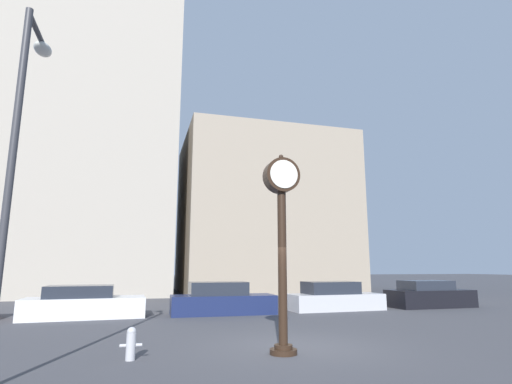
{
  "coord_description": "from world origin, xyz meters",
  "views": [
    {
      "loc": [
        -3.92,
        -10.07,
        2.01
      ],
      "look_at": [
        1.97,
        10.8,
        6.13
      ],
      "focal_mm": 28.0,
      "sensor_mm": 36.0,
      "label": 1
    }
  ],
  "objects_px": {
    "street_lamp_left": "(21,132)",
    "street_clock": "(282,222)",
    "car_white": "(84,304)",
    "car_navy": "(222,300)",
    "car_silver": "(334,298)",
    "car_black": "(429,296)",
    "fire_hydrant_near": "(131,343)"
  },
  "relations": [
    {
      "from": "street_lamp_left",
      "to": "street_clock",
      "type": "bearing_deg",
      "value": 9.23
    },
    {
      "from": "car_white",
      "to": "street_lamp_left",
      "type": "xyz_separation_m",
      "value": [
        -0.22,
        -9.67,
        4.09
      ]
    },
    {
      "from": "street_clock",
      "to": "street_lamp_left",
      "type": "relative_size",
      "value": 0.69
    },
    {
      "from": "street_clock",
      "to": "car_white",
      "type": "height_order",
      "value": "street_clock"
    },
    {
      "from": "street_lamp_left",
      "to": "car_navy",
      "type": "bearing_deg",
      "value": 58.04
    },
    {
      "from": "car_white",
      "to": "car_silver",
      "type": "distance_m",
      "value": 11.24
    },
    {
      "from": "street_clock",
      "to": "car_silver",
      "type": "relative_size",
      "value": 1.06
    },
    {
      "from": "car_white",
      "to": "car_silver",
      "type": "height_order",
      "value": "car_silver"
    },
    {
      "from": "street_clock",
      "to": "street_lamp_left",
      "type": "xyz_separation_m",
      "value": [
        -5.74,
        -0.93,
        1.51
      ]
    },
    {
      "from": "street_clock",
      "to": "car_navy",
      "type": "height_order",
      "value": "street_clock"
    },
    {
      "from": "street_clock",
      "to": "car_white",
      "type": "distance_m",
      "value": 10.65
    },
    {
      "from": "car_navy",
      "to": "car_black",
      "type": "height_order",
      "value": "car_navy"
    },
    {
      "from": "car_white",
      "to": "car_silver",
      "type": "relative_size",
      "value": 1.03
    },
    {
      "from": "street_clock",
      "to": "fire_hydrant_near",
      "type": "xyz_separation_m",
      "value": [
        -3.46,
        0.32,
        -2.77
      ]
    },
    {
      "from": "car_white",
      "to": "street_lamp_left",
      "type": "height_order",
      "value": "street_lamp_left"
    },
    {
      "from": "car_silver",
      "to": "street_lamp_left",
      "type": "bearing_deg",
      "value": -141.62
    },
    {
      "from": "car_black",
      "to": "fire_hydrant_near",
      "type": "relative_size",
      "value": 6.18
    },
    {
      "from": "car_black",
      "to": "street_lamp_left",
      "type": "distance_m",
      "value": 19.84
    },
    {
      "from": "car_silver",
      "to": "car_black",
      "type": "relative_size",
      "value": 1.06
    },
    {
      "from": "street_clock",
      "to": "car_white",
      "type": "relative_size",
      "value": 1.03
    },
    {
      "from": "car_black",
      "to": "street_lamp_left",
      "type": "bearing_deg",
      "value": -150.91
    },
    {
      "from": "car_white",
      "to": "car_silver",
      "type": "bearing_deg",
      "value": -2.15
    },
    {
      "from": "street_clock",
      "to": "car_navy",
      "type": "relative_size",
      "value": 1.06
    },
    {
      "from": "car_navy",
      "to": "car_black",
      "type": "relative_size",
      "value": 1.05
    },
    {
      "from": "car_navy",
      "to": "fire_hydrant_near",
      "type": "xyz_separation_m",
      "value": [
        -3.62,
        -8.2,
        -0.22
      ]
    },
    {
      "from": "car_black",
      "to": "fire_hydrant_near",
      "type": "xyz_separation_m",
      "value": [
        -14.59,
        -8.37,
        -0.22
      ]
    },
    {
      "from": "street_clock",
      "to": "fire_hydrant_near",
      "type": "relative_size",
      "value": 6.9
    },
    {
      "from": "car_silver",
      "to": "fire_hydrant_near",
      "type": "xyz_separation_m",
      "value": [
        -9.18,
        -8.44,
        -0.2
      ]
    },
    {
      "from": "car_navy",
      "to": "street_lamp_left",
      "type": "relative_size",
      "value": 0.65
    },
    {
      "from": "car_navy",
      "to": "fire_hydrant_near",
      "type": "relative_size",
      "value": 6.48
    },
    {
      "from": "car_silver",
      "to": "street_lamp_left",
      "type": "relative_size",
      "value": 0.65
    },
    {
      "from": "fire_hydrant_near",
      "to": "street_lamp_left",
      "type": "bearing_deg",
      "value": -151.2
    }
  ]
}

